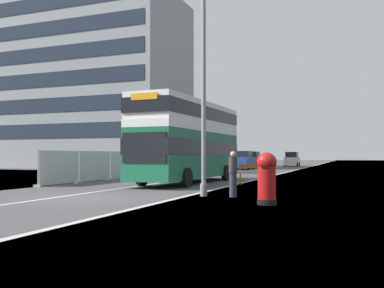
# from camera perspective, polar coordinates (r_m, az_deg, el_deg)

# --- Properties ---
(ground) EXTENTS (140.00, 280.00, 0.10)m
(ground) POSITION_cam_1_polar(r_m,az_deg,el_deg) (16.78, -12.06, -7.21)
(ground) COLOR #424244
(double_decker_bus) EXTENTS (3.06, 11.04, 4.74)m
(double_decker_bus) POSITION_cam_1_polar(r_m,az_deg,el_deg) (25.25, -0.38, 0.51)
(double_decker_bus) COLOR #196042
(double_decker_bus) RESTS_ON ground
(lamppost_foreground) EXTENTS (0.29, 0.70, 8.82)m
(lamppost_foreground) POSITION_cam_1_polar(r_m,az_deg,el_deg) (17.18, 1.57, 7.00)
(lamppost_foreground) COLOR gray
(lamppost_foreground) RESTS_ON ground
(red_pillar_postbox) EXTENTS (0.66, 0.66, 1.73)m
(red_pillar_postbox) POSITION_cam_1_polar(r_m,az_deg,el_deg) (14.29, 9.94, -4.22)
(red_pillar_postbox) COLOR black
(red_pillar_postbox) RESTS_ON ground
(roadworks_barrier) EXTENTS (1.69, 0.46, 1.13)m
(roadworks_barrier) POSITION_cam_1_polar(r_m,az_deg,el_deg) (23.47, 8.27, -3.73)
(roadworks_barrier) COLOR orange
(roadworks_barrier) RESTS_ON ground
(construction_site_fence) EXTENTS (0.44, 20.60, 1.94)m
(construction_site_fence) POSITION_cam_1_polar(r_m,az_deg,el_deg) (31.68, -7.63, -2.77)
(construction_site_fence) COLOR #A8AAAD
(construction_site_fence) RESTS_ON ground
(car_oncoming_near) EXTENTS (2.06, 4.51, 1.96)m
(car_oncoming_near) POSITION_cam_1_polar(r_m,az_deg,el_deg) (41.51, 3.55, -2.48)
(car_oncoming_near) COLOR silver
(car_oncoming_near) RESTS_ON ground
(car_receding_mid) EXTENTS (2.08, 4.18, 2.13)m
(car_receding_mid) POSITION_cam_1_polar(r_m,az_deg,el_deg) (49.57, 6.84, -2.23)
(car_receding_mid) COLOR navy
(car_receding_mid) RESTS_ON ground
(car_receding_far) EXTENTS (1.99, 4.13, 2.12)m
(car_receding_far) POSITION_cam_1_polar(r_m,az_deg,el_deg) (56.26, 7.97, -2.15)
(car_receding_far) COLOR maroon
(car_receding_far) RESTS_ON ground
(car_far_side) EXTENTS (1.95, 3.90, 2.13)m
(car_far_side) POSITION_cam_1_polar(r_m,az_deg,el_deg) (64.33, 13.20, -2.05)
(car_far_side) COLOR silver
(car_far_side) RESTS_ON ground
(bare_tree_far_verge_near) EXTENTS (2.97, 3.40, 4.20)m
(bare_tree_far_verge_near) POSITION_cam_1_polar(r_m,az_deg,el_deg) (48.45, -4.96, -0.78)
(bare_tree_far_verge_near) COLOR #4C3D2D
(bare_tree_far_verge_near) RESTS_ON ground
(bare_tree_far_verge_mid) EXTENTS (2.36, 1.93, 4.68)m
(bare_tree_far_verge_mid) POSITION_cam_1_polar(r_m,az_deg,el_deg) (54.30, -5.86, -0.97)
(bare_tree_far_verge_mid) COLOR #4C3D2D
(bare_tree_far_verge_mid) RESTS_ON ground
(pedestrian_at_kerb) EXTENTS (0.34, 0.34, 1.78)m
(pedestrian_at_kerb) POSITION_cam_1_polar(r_m,az_deg,el_deg) (16.70, 5.50, -4.01)
(pedestrian_at_kerb) COLOR #2D3342
(pedestrian_at_kerb) RESTS_ON ground
(backdrop_office_block) EXTENTS (22.91, 13.74, 22.37)m
(backdrop_office_block) POSITION_cam_1_polar(r_m,az_deg,el_deg) (60.22, -12.50, 7.65)
(backdrop_office_block) COLOR gray
(backdrop_office_block) RESTS_ON ground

